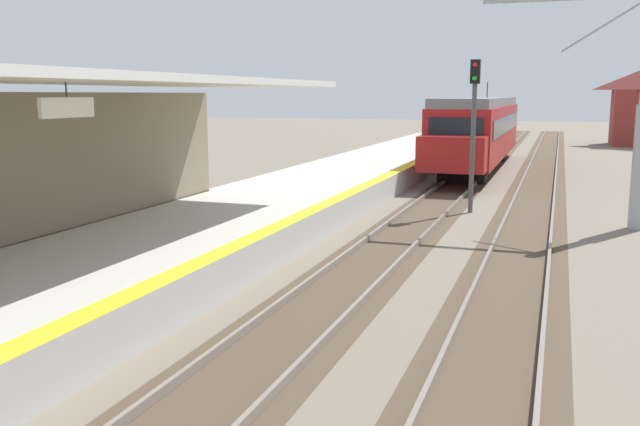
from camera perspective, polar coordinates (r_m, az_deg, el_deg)
station_platform at (r=19.07m, az=-8.10°, el=-1.22°), size 5.00×80.00×0.91m
track_pair_nearest_platform at (r=21.44m, az=7.45°, el=-1.08°), size 2.34×120.00×0.16m
track_pair_middle at (r=21.04m, az=16.55°, el=-1.62°), size 2.34×120.00×0.16m
approaching_train at (r=38.68m, az=12.93°, el=6.74°), size 2.93×19.60×4.76m
rail_signal_post at (r=24.22m, az=12.55°, el=7.50°), size 0.32×0.34×5.20m
catenary_pylon_far_side at (r=22.78m, az=24.39°, el=7.77°), size 5.00×0.40×7.50m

